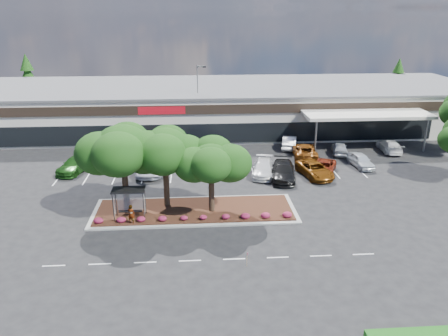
{
  "coord_description": "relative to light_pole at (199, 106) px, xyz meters",
  "views": [
    {
      "loc": [
        -1.81,
        -31.25,
        17.14
      ],
      "look_at": [
        0.89,
        8.06,
        2.6
      ],
      "focal_mm": 35.0,
      "sensor_mm": 36.0,
      "label": 1
    }
  ],
  "objects": [
    {
      "name": "car_3",
      "position": [
        2.52,
        -12.48,
        -3.7
      ],
      "size": [
        2.33,
        4.37,
        1.41
      ],
      "primitive_type": "imported",
      "rotation": [
        0.0,
        0.0,
        -0.17
      ],
      "color": "white",
      "rests_on": "ground"
    },
    {
      "name": "car_9",
      "position": [
        -12.25,
        -6.61,
        -3.74
      ],
      "size": [
        2.53,
        4.21,
        1.34
      ],
      "primitive_type": "imported",
      "rotation": [
        0.0,
        0.0,
        2.89
      ],
      "color": "black",
      "rests_on": "ground"
    },
    {
      "name": "car_1",
      "position": [
        -5.66,
        -13.6,
        -3.56
      ],
      "size": [
        3.06,
        6.21,
        1.69
      ],
      "primitive_type": "imported",
      "rotation": [
        0.0,
        0.0,
        0.04
      ],
      "color": "silver",
      "rests_on": "ground"
    },
    {
      "name": "conifer_north_east",
      "position": [
        35.23,
        16.29,
        0.09
      ],
      "size": [
        3.96,
        3.96,
        9.0
      ],
      "primitive_type": "cone",
      "color": "#13350B",
      "rests_on": "ground"
    },
    {
      "name": "island_tree_mid",
      "position": [
        -3.27,
        -22.51,
        -0.49
      ],
      "size": [
        6.6,
        6.6,
        7.32
      ],
      "primitive_type": null,
      "color": "#13350B",
      "rests_on": "landscape_island"
    },
    {
      "name": "retail_store",
      "position": [
        1.3,
        6.2,
        -1.26
      ],
      "size": [
        80.4,
        25.2,
        6.25
      ],
      "color": "beige",
      "rests_on": "ground"
    },
    {
      "name": "car_7",
      "position": [
        13.49,
        -14.88,
        -3.75
      ],
      "size": [
        3.95,
        5.24,
        1.32
      ],
      "primitive_type": "imported",
      "rotation": [
        0.0,
        0.0,
        -0.42
      ],
      "color": "maroon",
      "rests_on": "ground"
    },
    {
      "name": "car_17",
      "position": [
        23.82,
        -8.0,
        -3.66
      ],
      "size": [
        2.5,
        5.3,
        1.5
      ],
      "primitive_type": "imported",
      "rotation": [
        0.0,
        0.0,
        3.06
      ],
      "color": "white",
      "rests_on": "ground"
    },
    {
      "name": "car_8",
      "position": [
        18.2,
        -13.22,
        -3.66
      ],
      "size": [
        2.25,
        4.57,
        1.5
      ],
      "primitive_type": "imported",
      "rotation": [
        0.0,
        0.0,
        0.11
      ],
      "color": "silver",
      "rests_on": "ground"
    },
    {
      "name": "car_2",
      "position": [
        -4.84,
        -12.04,
        -3.68
      ],
      "size": [
        2.82,
        4.6,
        1.46
      ],
      "primitive_type": "imported",
      "rotation": [
        0.0,
        0.0,
        0.27
      ],
      "color": "black",
      "rests_on": "ground"
    },
    {
      "name": "car_0",
      "position": [
        -13.83,
        -12.53,
        -3.59
      ],
      "size": [
        3.99,
        6.07,
        1.63
      ],
      "primitive_type": "imported",
      "rotation": [
        0.0,
        0.0,
        -0.33
      ],
      "color": "#1B4C14",
      "rests_on": "ground"
    },
    {
      "name": "car_11",
      "position": [
        -0.55,
        -7.82,
        -3.63
      ],
      "size": [
        3.46,
        4.96,
        1.55
      ],
      "primitive_type": "imported",
      "rotation": [
        0.0,
        0.0,
        3.57
      ],
      "color": "navy",
      "rests_on": "ground"
    },
    {
      "name": "car_4",
      "position": [
        6.69,
        -15.05,
        -3.64
      ],
      "size": [
        3.19,
        5.62,
        1.53
      ],
      "primitive_type": "imported",
      "rotation": [
        0.0,
        0.0,
        -0.21
      ],
      "color": "white",
      "rests_on": "ground"
    },
    {
      "name": "person_waiting",
      "position": [
        -6.02,
        -26.01,
        -3.32
      ],
      "size": [
        0.7,
        0.56,
        1.66
      ],
      "primitive_type": "imported",
      "rotation": [
        0.0,
        0.0,
        2.85
      ],
      "color": "#594C47",
      "rests_on": "landscape_island"
    },
    {
      "name": "car_5",
      "position": [
        8.65,
        -16.34,
        -3.56
      ],
      "size": [
        3.36,
        6.21,
        1.71
      ],
      "primitive_type": "imported",
      "rotation": [
        0.0,
        0.0,
        -0.17
      ],
      "color": "black",
      "rests_on": "ground"
    },
    {
      "name": "landscape_island",
      "position": [
        -0.77,
        -23.71,
        -4.29
      ],
      "size": [
        18.0,
        6.0,
        0.26
      ],
      "color": "#979792",
      "rests_on": "ground"
    },
    {
      "name": "car_10",
      "position": [
        -5.83,
        -8.52,
        -3.64
      ],
      "size": [
        2.81,
        5.66,
        1.54
      ],
      "primitive_type": "imported",
      "rotation": [
        0.0,
        0.0,
        3.1
      ],
      "color": "maroon",
      "rests_on": "ground"
    },
    {
      "name": "island_tree_east",
      "position": [
        0.73,
        -24.01,
        -0.9
      ],
      "size": [
        5.8,
        5.8,
        6.5
      ],
      "primitive_type": null,
      "color": "#13350B",
      "rests_on": "landscape_island"
    },
    {
      "name": "ground",
      "position": [
        1.23,
        -27.71,
        -4.41
      ],
      "size": [
        160.0,
        160.0,
        0.0
      ],
      "primitive_type": "plane",
      "color": "black",
      "rests_on": "ground"
    },
    {
      "name": "car_6",
      "position": [
        12.15,
        -15.85,
        -3.65
      ],
      "size": [
        3.66,
        5.9,
        1.52
      ],
      "primitive_type": "imported",
      "rotation": [
        0.0,
        0.0,
        0.22
      ],
      "color": "brown",
      "rests_on": "ground"
    },
    {
      "name": "car_15",
      "position": [
        12.6,
        -9.39,
        -3.59
      ],
      "size": [
        3.35,
        6.16,
        1.64
      ],
      "primitive_type": "imported",
      "rotation": [
        0.0,
        0.0,
        3.03
      ],
      "color": "brown",
      "rests_on": "ground"
    },
    {
      "name": "car_13",
      "position": [
        1.79,
        -6.28,
        -3.72
      ],
      "size": [
        1.61,
        4.25,
        1.38
      ],
      "primitive_type": "imported",
      "rotation": [
        0.0,
        0.0,
        3.11
      ],
      "color": "slate",
      "rests_on": "ground"
    },
    {
      "name": "bus_shelter",
      "position": [
        -6.27,
        -24.76,
        -2.1
      ],
      "size": [
        2.75,
        1.55,
        2.59
      ],
      "color": "black",
      "rests_on": "landscape_island"
    },
    {
      "name": "survey_stake",
      "position": [
        2.86,
        -32.68,
        -3.71
      ],
      "size": [
        0.07,
        0.14,
        1.09
      ],
      "color": "tan",
      "rests_on": "ground"
    },
    {
      "name": "lane_markings",
      "position": [
        1.09,
        -17.29,
        -4.4
      ],
      "size": [
        33.12,
        20.06,
        0.01
      ],
      "color": "silver",
      "rests_on": "ground"
    },
    {
      "name": "shrub_row",
      "position": [
        -0.77,
        -25.81,
        -3.9
      ],
      "size": [
        17.0,
        0.8,
        0.5
      ],
      "primitive_type": null,
      "color": "#981F44",
      "rests_on": "landscape_island"
    },
    {
      "name": "island_tree_west",
      "position": [
        -6.77,
        -23.21,
        -0.21
      ],
      "size": [
        7.2,
        7.2,
        7.89
      ],
      "primitive_type": null,
      "color": "#13350B",
      "rests_on": "landscape_island"
    },
    {
      "name": "conifer_north_west",
      "position": [
        -28.77,
        18.29,
        0.59
      ],
      "size": [
        4.4,
        4.4,
        10.0
      ],
      "primitive_type": "cone",
      "color": "#13350B",
      "rests_on": "ground"
    },
    {
      "name": "car_14",
      "position": [
        11.55,
        -5.68,
        -3.6
      ],
      "size": [
        2.85,
        5.17,
        1.62
      ],
      "primitive_type": "imported",
      "rotation": [
        0.0,
        0.0,
        2.9
      ],
      "color": "white",
      "rests_on": "ground"
    },
    {
      "name": "car_16",
      "position": [
        17.27,
        -8.53,
        -3.67
      ],
      "size": [
        2.66,
        4.64,
        1.49
      ],
      "primitive_type": "imported",
      "rotation": [
        0.0,
        0.0,
        2.92
      ],
      "color": "#ACB1B8",
      "rests_on": "ground"
    },
    {
      "name": "light_pole",
      "position": [
        0.0,
        0.0,
        0.0
      ],
      "size": [
        1.43,
        0.5,
        9.95
      ],
      "rotation": [
        0.0,
        0.0,
        -0.07
      ],
      "color": "#979792",
      "rests_on": "ground"
    }
  ]
}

